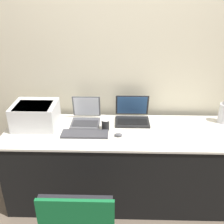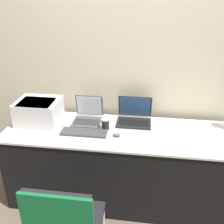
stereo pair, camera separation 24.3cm
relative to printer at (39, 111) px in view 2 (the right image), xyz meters
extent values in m
plane|color=#6B5B4C|center=(0.85, -0.41, -0.92)|extent=(14.00, 14.00, 0.00)
cube|color=beige|center=(0.85, 0.37, 0.38)|extent=(8.00, 0.05, 2.60)
cube|color=black|center=(0.85, -0.08, -0.53)|extent=(2.24, 0.66, 0.77)
cube|color=silver|center=(0.85, -0.08, -0.14)|extent=(2.26, 0.68, 0.02)
cube|color=silver|center=(0.00, 0.00, -0.01)|extent=(0.41, 0.35, 0.23)
cube|color=#51565B|center=(0.00, -0.03, 0.09)|extent=(0.33, 0.26, 0.04)
cube|color=#4C4C51|center=(0.47, 0.04, -0.12)|extent=(0.28, 0.23, 0.02)
cube|color=#2D2D30|center=(0.47, 0.03, -0.11)|extent=(0.25, 0.13, 0.00)
cube|color=#4C4C51|center=(0.47, 0.18, 0.01)|extent=(0.28, 0.05, 0.23)
cube|color=silver|center=(0.47, 0.17, 0.01)|extent=(0.25, 0.04, 0.21)
cube|color=black|center=(0.94, 0.09, -0.12)|extent=(0.34, 0.23, 0.02)
cube|color=black|center=(0.94, 0.07, -0.11)|extent=(0.30, 0.13, 0.00)
cube|color=black|center=(0.94, 0.23, 0.00)|extent=(0.34, 0.06, 0.23)
cube|color=#2D5184|center=(0.94, 0.22, 0.01)|extent=(0.30, 0.05, 0.20)
cube|color=#3D3D42|center=(0.49, -0.16, -0.12)|extent=(0.43, 0.14, 0.02)
cylinder|color=black|center=(0.68, -0.06, -0.08)|extent=(0.07, 0.07, 0.10)
cylinder|color=white|center=(0.68, -0.06, -0.02)|extent=(0.08, 0.08, 0.01)
ellipsoid|color=#4C4C51|center=(0.80, -0.18, -0.11)|extent=(0.07, 0.04, 0.03)
cube|color=black|center=(0.56, -1.12, -0.21)|extent=(0.43, 0.03, 0.49)
cylinder|color=silver|center=(0.36, -0.67, -0.71)|extent=(0.02, 0.02, 0.42)
camera|label=1|loc=(0.80, -2.24, 1.11)|focal=42.00mm
camera|label=2|loc=(1.04, -2.22, 1.11)|focal=42.00mm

